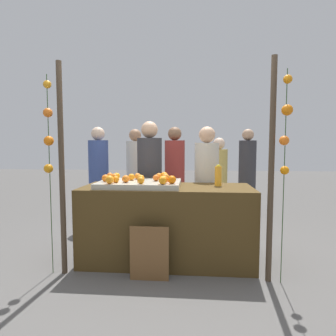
{
  "coord_description": "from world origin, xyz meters",
  "views": [
    {
      "loc": [
        0.28,
        -3.23,
        1.35
      ],
      "look_at": [
        0.0,
        0.15,
        1.07
      ],
      "focal_mm": 30.57,
      "sensor_mm": 36.0,
      "label": 1
    }
  ],
  "objects_px": {
    "vendor_right": "(206,191)",
    "stall_counter": "(167,224)",
    "orange_1": "(117,176)",
    "juice_bottle": "(218,176)",
    "vendor_left": "(150,187)",
    "orange_0": "(156,178)",
    "chalkboard_sign": "(149,254)"
  },
  "relations": [
    {
      "from": "orange_0",
      "to": "orange_1",
      "type": "height_order",
      "value": "orange_1"
    },
    {
      "from": "chalkboard_sign",
      "to": "juice_bottle",
      "type": "bearing_deg",
      "value": 39.38
    },
    {
      "from": "stall_counter",
      "to": "juice_bottle",
      "type": "height_order",
      "value": "juice_bottle"
    },
    {
      "from": "stall_counter",
      "to": "orange_0",
      "type": "distance_m",
      "value": 0.55
    },
    {
      "from": "orange_1",
      "to": "vendor_right",
      "type": "relative_size",
      "value": 0.05
    },
    {
      "from": "juice_bottle",
      "to": "vendor_right",
      "type": "xyz_separation_m",
      "value": [
        -0.11,
        0.48,
        -0.25
      ]
    },
    {
      "from": "stall_counter",
      "to": "vendor_left",
      "type": "relative_size",
      "value": 1.16
    },
    {
      "from": "vendor_right",
      "to": "stall_counter",
      "type": "bearing_deg",
      "value": -130.29
    },
    {
      "from": "orange_1",
      "to": "juice_bottle",
      "type": "relative_size",
      "value": 0.31
    },
    {
      "from": "chalkboard_sign",
      "to": "vendor_right",
      "type": "xyz_separation_m",
      "value": [
        0.61,
        1.07,
        0.47
      ]
    },
    {
      "from": "chalkboard_sign",
      "to": "vendor_left",
      "type": "relative_size",
      "value": 0.34
    },
    {
      "from": "orange_0",
      "to": "chalkboard_sign",
      "type": "relative_size",
      "value": 0.13
    },
    {
      "from": "stall_counter",
      "to": "orange_1",
      "type": "xyz_separation_m",
      "value": [
        -0.63,
        0.15,
        0.54
      ]
    },
    {
      "from": "chalkboard_sign",
      "to": "vendor_left",
      "type": "height_order",
      "value": "vendor_left"
    },
    {
      "from": "chalkboard_sign",
      "to": "orange_0",
      "type": "bearing_deg",
      "value": 89.51
    },
    {
      "from": "orange_1",
      "to": "chalkboard_sign",
      "type": "bearing_deg",
      "value": -52.79
    },
    {
      "from": "orange_0",
      "to": "orange_1",
      "type": "bearing_deg",
      "value": 163.9
    },
    {
      "from": "orange_0",
      "to": "chalkboard_sign",
      "type": "height_order",
      "value": "orange_0"
    },
    {
      "from": "stall_counter",
      "to": "vendor_left",
      "type": "xyz_separation_m",
      "value": [
        -0.29,
        0.61,
        0.34
      ]
    },
    {
      "from": "stall_counter",
      "to": "vendor_right",
      "type": "distance_m",
      "value": 0.8
    },
    {
      "from": "juice_bottle",
      "to": "vendor_left",
      "type": "xyz_separation_m",
      "value": [
        -0.88,
        0.52,
        -0.22
      ]
    },
    {
      "from": "vendor_left",
      "to": "orange_0",
      "type": "bearing_deg",
      "value": -74.9
    },
    {
      "from": "orange_1",
      "to": "juice_bottle",
      "type": "height_order",
      "value": "juice_bottle"
    },
    {
      "from": "stall_counter",
      "to": "orange_1",
      "type": "relative_size",
      "value": 25.26
    },
    {
      "from": "stall_counter",
      "to": "orange_1",
      "type": "bearing_deg",
      "value": 166.48
    },
    {
      "from": "juice_bottle",
      "to": "vendor_left",
      "type": "bearing_deg",
      "value": 149.24
    },
    {
      "from": "juice_bottle",
      "to": "chalkboard_sign",
      "type": "height_order",
      "value": "juice_bottle"
    },
    {
      "from": "orange_1",
      "to": "vendor_left",
      "type": "xyz_separation_m",
      "value": [
        0.34,
        0.46,
        -0.2
      ]
    },
    {
      "from": "orange_1",
      "to": "chalkboard_sign",
      "type": "xyz_separation_m",
      "value": [
        0.49,
        -0.65,
        -0.7
      ]
    },
    {
      "from": "vendor_left",
      "to": "vendor_right",
      "type": "height_order",
      "value": "vendor_left"
    },
    {
      "from": "juice_bottle",
      "to": "vendor_right",
      "type": "height_order",
      "value": "vendor_right"
    },
    {
      "from": "stall_counter",
      "to": "vendor_left",
      "type": "distance_m",
      "value": 0.76
    }
  ]
}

